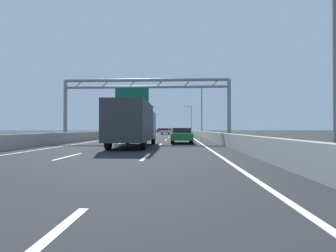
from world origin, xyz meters
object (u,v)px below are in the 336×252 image
object	(u,v)px
white_car	(181,131)
box_truck	(133,123)
streetlamp_right_mid	(201,108)
red_car	(160,130)
streetlamp_left_mid	(124,108)
blue_car	(179,130)
green_car	(182,135)
silver_car	(165,131)
streetlamp_right_far	(191,117)
yellow_car	(169,131)
sign_gantry	(144,93)
streetlamp_left_far	(149,117)
orange_car	(119,133)

from	to	relation	value
white_car	box_truck	xyz separation A→B (m)	(-3.78, -44.78, 0.94)
streetlamp_right_mid	red_car	world-z (taller)	streetlamp_right_mid
streetlamp_left_mid	blue_car	size ratio (longest dim) A/B	2.19
streetlamp_left_mid	red_car	bearing A→B (deg)	84.88
green_car	white_car	world-z (taller)	white_car
streetlamp_right_mid	silver_car	bearing A→B (deg)	124.31
blue_car	box_truck	bearing A→B (deg)	-92.61
streetlamp_right_far	box_truck	world-z (taller)	streetlamp_right_far
box_truck	streetlamp_right_far	bearing A→B (deg)	84.20
silver_car	red_car	distance (m)	32.18
streetlamp_right_mid	yellow_car	distance (m)	34.42
blue_car	sign_gantry	bearing A→B (deg)	-93.08
silver_car	red_car	bearing A→B (deg)	96.51
yellow_car	streetlamp_left_far	bearing A→B (deg)	131.08
streetlamp_left_mid	green_car	world-z (taller)	streetlamp_left_mid
orange_car	streetlamp_left_mid	bearing A→B (deg)	100.71
streetlamp_right_mid	box_truck	distance (m)	32.25
streetlamp_right_mid	streetlamp_right_far	bearing A→B (deg)	90.00
streetlamp_right_far	red_car	xyz separation A→B (m)	(-11.09, 0.93, -4.64)
streetlamp_right_mid	red_car	distance (m)	44.54
streetlamp_right_far	green_car	distance (m)	68.49
streetlamp_right_mid	white_car	xyz separation A→B (m)	(-3.65, 13.61, -4.64)
streetlamp_left_far	blue_car	size ratio (longest dim) A/B	2.19
streetlamp_left_far	silver_car	world-z (taller)	streetlamp_left_far
sign_gantry	streetlamp_right_mid	distance (m)	25.07
green_car	box_truck	xyz separation A→B (m)	(-3.53, -4.91, 0.98)
green_car	red_car	bearing A→B (deg)	95.94
green_car	orange_car	size ratio (longest dim) A/B	1.00
streetlamp_left_mid	white_car	size ratio (longest dim) A/B	2.21
white_car	blue_car	size ratio (longest dim) A/B	0.99
green_car	blue_car	world-z (taller)	blue_car
streetlamp_right_mid	silver_car	distance (m)	14.00
yellow_car	red_car	distance (m)	10.29
white_car	blue_car	world-z (taller)	white_car
streetlamp_left_far	box_truck	bearing A→B (deg)	-84.14
streetlamp_left_mid	box_truck	bearing A→B (deg)	-76.47
green_car	yellow_car	bearing A→B (deg)	93.34
sign_gantry	streetlamp_left_mid	size ratio (longest dim) A/B	1.78
streetlamp_left_mid	streetlamp_right_mid	size ratio (longest dim) A/B	1.00
blue_car	box_truck	size ratio (longest dim) A/B	0.54
sign_gantry	yellow_car	world-z (taller)	sign_gantry
green_car	red_car	distance (m)	69.51
yellow_car	streetlamp_left_mid	bearing A→B (deg)	-102.78
white_car	silver_car	bearing A→B (deg)	-144.52
green_car	yellow_car	distance (m)	59.65
green_car	red_car	size ratio (longest dim) A/B	0.92
sign_gantry	orange_car	xyz separation A→B (m)	(-3.35, 3.10, -4.08)
red_car	streetlamp_right_far	bearing A→B (deg)	-4.78
red_car	white_car	bearing A→B (deg)	-75.74
silver_car	red_car	xyz separation A→B (m)	(-3.65, 31.97, 0.02)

